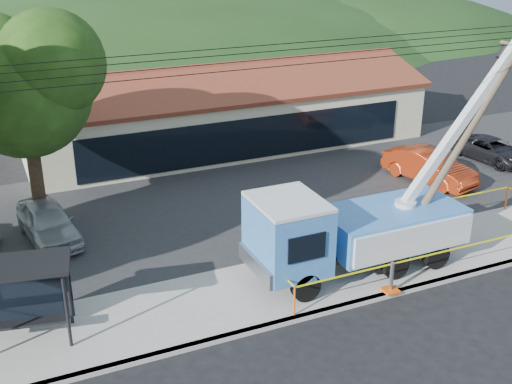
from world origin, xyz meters
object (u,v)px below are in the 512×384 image
Objects in this scene: utility_truck at (352,227)px; leaning_pole at (466,135)px; bus_shelter at (25,281)px; car_red at (428,183)px; car_silver at (51,242)px; car_dark at (490,163)px.

leaning_pole is at bearing -1.11° from utility_truck.
bus_shelter is 20.02m from car_red.
car_dark is (22.74, -0.06, 0.00)m from car_silver.
leaning_pole is at bearing -148.16° from car_dark.
utility_truck is at bearing 178.89° from leaning_pole.
car_silver is 0.92× the size of car_red.
bus_shelter is at bearing -172.59° from car_dark.
utility_truck reaches higher than car_silver.
car_dark is at bearing -2.04° from car_red.
car_silver is 1.01× the size of car_dark.
car_red is at bearing 59.13° from leaning_pole.
leaning_pole reaches higher than car_silver.
car_red is (17.78, -1.11, 0.00)m from car_silver.
utility_truck reaches higher than car_dark.
car_silver is at bearing 153.24° from leaning_pole.
leaning_pole reaches higher than car_red.
bus_shelter is 0.61× the size of car_red.
car_red is (19.15, 5.48, -2.04)m from bus_shelter.
car_dark is at bearing 26.11° from bus_shelter.
car_silver is at bearing 172.11° from car_dark.
car_red is 1.09× the size of car_dark.
car_dark is at bearing 39.59° from leaning_pole.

